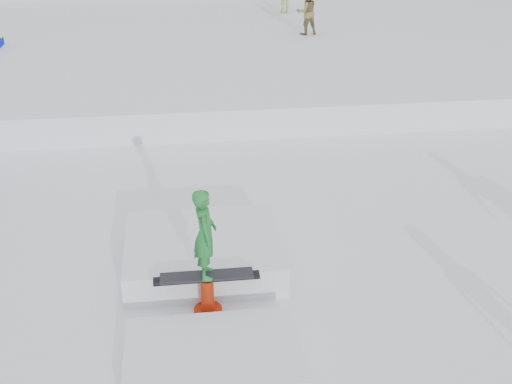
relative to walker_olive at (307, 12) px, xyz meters
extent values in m
plane|color=white|center=(-3.87, -14.63, -1.58)|extent=(120.00, 120.00, 0.00)
cube|color=white|center=(-3.87, 1.37, -1.18)|extent=(50.00, 18.00, 0.80)
cylinder|color=black|center=(-10.37, -0.43, -1.03)|extent=(0.05, 0.05, 1.10)
imported|color=brown|center=(0.00, 0.00, 0.00)|extent=(0.86, 0.73, 1.57)
cube|color=white|center=(-4.35, -13.15, -1.31)|extent=(2.60, 2.20, 0.54)
cube|color=white|center=(-4.35, -15.65, -1.43)|extent=(2.40, 1.60, 0.30)
cylinder|color=red|center=(-4.35, -14.45, -1.55)|extent=(0.44, 0.44, 0.06)
cylinder|color=red|center=(-4.35, -14.45, -1.28)|extent=(0.20, 0.20, 0.60)
cube|color=black|center=(-4.35, -14.45, -0.95)|extent=(1.60, 0.16, 0.06)
cube|color=black|center=(-4.35, -14.45, -0.91)|extent=(1.40, 0.28, 0.03)
imported|color=#1C752B|center=(-4.35, -14.45, -0.18)|extent=(0.34, 0.52, 1.42)
camera|label=1|loc=(-4.60, -22.47, 4.58)|focal=45.00mm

